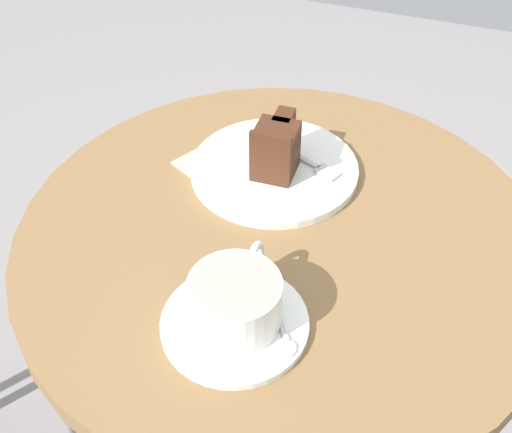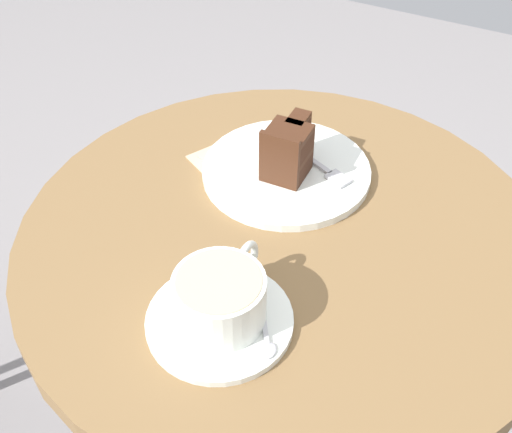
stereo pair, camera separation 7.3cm
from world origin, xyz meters
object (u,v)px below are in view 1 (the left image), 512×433
object	(u,v)px
saucer	(233,323)
teaspoon	(282,327)
napkin	(233,162)
cake_plate	(274,169)
fork	(309,162)
coffee_cup	(240,301)
cake_slice	(277,148)

from	to	relation	value
saucer	teaspoon	distance (m)	0.06
teaspoon	napkin	world-z (taller)	teaspoon
cake_plate	fork	distance (m)	0.05
saucer	napkin	bearing A→B (deg)	21.53
coffee_cup	fork	size ratio (longest dim) A/B	1.07
saucer	cake_slice	size ratio (longest dim) A/B	1.90
cake_plate	cake_slice	world-z (taller)	cake_slice
saucer	cake_plate	distance (m)	0.28
teaspoon	fork	distance (m)	0.29
cake_slice	saucer	bearing A→B (deg)	-171.62
teaspoon	cake_plate	bearing A→B (deg)	167.19
teaspoon	fork	xyz separation A→B (m)	(0.29, 0.05, 0.00)
fork	saucer	bearing A→B (deg)	-66.93
fork	napkin	bearing A→B (deg)	-145.72
saucer	napkin	world-z (taller)	saucer
cake_plate	napkin	size ratio (longest dim) A/B	1.43
saucer	cake_plate	xyz separation A→B (m)	(0.27, 0.04, 0.00)
teaspoon	napkin	bearing A→B (deg)	178.25
coffee_cup	cake_plate	bearing A→B (deg)	10.90
fork	napkin	size ratio (longest dim) A/B	0.78
cake_plate	coffee_cup	bearing A→B (deg)	-169.10
teaspoon	cake_slice	world-z (taller)	cake_slice
cake_plate	teaspoon	bearing A→B (deg)	-159.48
saucer	coffee_cup	size ratio (longest dim) A/B	1.20
cake_slice	fork	xyz separation A→B (m)	(0.03, -0.04, -0.03)
cake_slice	teaspoon	bearing A→B (deg)	-159.92
cake_plate	napkin	world-z (taller)	cake_plate
cake_slice	cake_plate	bearing A→B (deg)	34.19
cake_plate	cake_slice	distance (m)	0.04
cake_plate	fork	size ratio (longest dim) A/B	1.84
cake_plate	saucer	bearing A→B (deg)	-170.82
coffee_cup	napkin	world-z (taller)	coffee_cup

